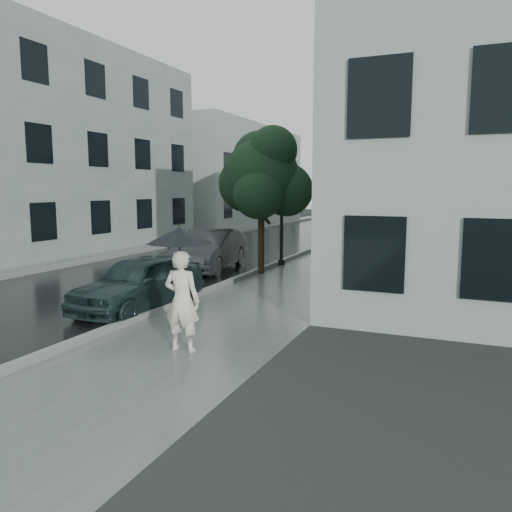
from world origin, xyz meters
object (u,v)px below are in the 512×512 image
at_px(pedestrian, 182,301).
at_px(car_far, 210,250).
at_px(street_tree, 262,177).
at_px(car_near, 139,282).
at_px(lamp_post, 278,186).

xyz_separation_m(pedestrian, car_far, (-3.73, 8.00, -0.18)).
height_order(street_tree, car_near, street_tree).
xyz_separation_m(street_tree, lamp_post, (-0.15, 1.93, -0.31)).
xyz_separation_m(street_tree, car_far, (-1.88, -0.29, -2.54)).
height_order(street_tree, lamp_post, lamp_post).
relative_size(street_tree, car_far, 1.11).
bearing_deg(street_tree, pedestrian, -77.48).
xyz_separation_m(street_tree, car_near, (-0.75, -5.99, -2.62)).
distance_m(pedestrian, car_near, 3.48).
relative_size(pedestrian, lamp_post, 0.35).
relative_size(street_tree, car_near, 1.29).
bearing_deg(pedestrian, car_far, -68.13).
distance_m(car_near, car_far, 5.81).
distance_m(pedestrian, car_far, 8.83).
height_order(lamp_post, car_near, lamp_post).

